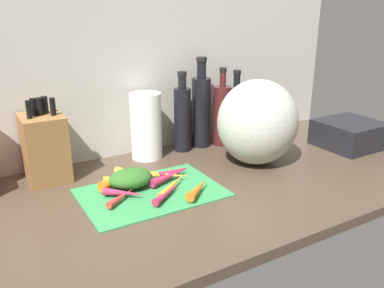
{
  "coord_description": "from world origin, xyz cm",
  "views": [
    {
      "loc": [
        -62.79,
        -98.69,
        53.06
      ],
      "look_at": [
        -1.19,
        6.0,
        11.18
      ],
      "focal_mm": 37.38,
      "sensor_mm": 36.0,
      "label": 1
    }
  ],
  "objects": [
    {
      "name": "ground_plane",
      "position": [
        0.0,
        0.0,
        -1.5
      ],
      "size": [
        170.0,
        80.0,
        3.0
      ],
      "primitive_type": "cube",
      "color": "#47382B"
    },
    {
      "name": "wall_back",
      "position": [
        0.0,
        38.5,
        30.0
      ],
      "size": [
        170.0,
        3.0,
        60.0
      ],
      "primitive_type": "cube",
      "color": "#BCB7AD",
      "rests_on": "ground_plane"
    },
    {
      "name": "cutting_board",
      "position": [
        -18.25,
        1.03,
        0.4
      ],
      "size": [
        41.4,
        28.5,
        0.8
      ],
      "primitive_type": "cube",
      "color": "#338C4C",
      "rests_on": "ground_plane"
    },
    {
      "name": "carrot_0",
      "position": [
        -27.83,
        0.48,
        1.82
      ],
      "size": [
        11.68,
        8.59,
        2.05
      ],
      "primitive_type": "cone",
      "rotation": [
        0.0,
        1.57,
        0.58
      ],
      "color": "red",
      "rests_on": "cutting_board"
    },
    {
      "name": "carrot_1",
      "position": [
        -15.92,
        -4.84,
        1.96
      ],
      "size": [
        12.73,
        9.51,
        2.32
      ],
      "primitive_type": "cone",
      "rotation": [
        0.0,
        1.57,
        0.58
      ],
      "color": "#B2264C",
      "rests_on": "cutting_board"
    },
    {
      "name": "carrot_2",
      "position": [
        -26.64,
        1.32,
        1.97
      ],
      "size": [
        10.95,
        9.87,
        2.34
      ],
      "primitive_type": "cone",
      "rotation": [
        0.0,
        1.57,
        -0.71
      ],
      "color": "#B2264C",
      "rests_on": "cutting_board"
    },
    {
      "name": "carrot_3",
      "position": [
        -6.64,
        7.88,
        2.05
      ],
      "size": [
        11.78,
        3.9,
        2.49
      ],
      "primitive_type": "cone",
      "rotation": [
        0.0,
        1.57,
        0.12
      ],
      "color": "#B2264C",
      "rests_on": "cutting_board"
    },
    {
      "name": "carrot_4",
      "position": [
        -11.88,
        -0.75,
        1.92
      ],
      "size": [
        14.79,
        12.21,
        2.25
      ],
      "primitive_type": "cone",
      "rotation": [
        0.0,
        1.57,
        0.66
      ],
      "color": "orange",
      "rests_on": "cutting_board"
    },
    {
      "name": "carrot_5",
      "position": [
        -11.37,
        7.32,
        2.12
      ],
      "size": [
        15.7,
        12.74,
        2.64
      ],
      "primitive_type": "cone",
      "rotation": [
        0.0,
        1.57,
        -0.65
      ],
      "color": "orange",
      "rests_on": "cutting_board"
    },
    {
      "name": "carrot_6",
      "position": [
        -24.46,
        10.22,
        2.55
      ],
      "size": [
        15.52,
        9.2,
        3.51
      ],
      "primitive_type": "cone",
      "rotation": [
        0.0,
        1.57,
        0.4
      ],
      "color": "orange",
      "rests_on": "cutting_board"
    },
    {
      "name": "carrot_7",
      "position": [
        -9.5,
        5.31,
        2.18
      ],
      "size": [
        16.5,
        7.77,
        2.76
      ],
      "primitive_type": "cone",
      "rotation": [
        0.0,
        1.57,
        0.32
      ],
      "color": "#B2264C",
      "rests_on": "cutting_board"
    },
    {
      "name": "carrot_8",
      "position": [
        -18.4,
        11.65,
        2.39
      ],
      "size": [
        12.26,
        12.78,
        3.18
      ],
      "primitive_type": "cone",
      "rotation": [
        0.0,
        1.57,
        -0.82
      ],
      "color": "orange",
      "rests_on": "cutting_board"
    },
    {
      "name": "carrot_9",
      "position": [
        -6.83,
        -7.34,
        2.27
      ],
      "size": [
        12.36,
        10.25,
        2.93
      ],
      "primitive_type": "cone",
      "rotation": [
        0.0,
        1.57,
        0.64
      ],
      "color": "orange",
      "rests_on": "cutting_board"
    },
    {
      "name": "carrot_10",
      "position": [
        -24.33,
        8.62,
        2.51
      ],
      "size": [
        11.79,
        7.66,
        3.42
      ],
      "primitive_type": "cone",
      "rotation": [
        0.0,
        1.57,
        -0.41
      ],
      "color": "orange",
      "rests_on": "cutting_board"
    },
    {
      "name": "carrot_greens_pile",
      "position": [
        -22.44,
        6.77,
        3.66
      ],
      "size": [
        13.5,
        10.39,
        5.71
      ],
      "primitive_type": "ellipsoid",
      "color": "#2D6023",
      "rests_on": "cutting_board"
    },
    {
      "name": "winter_squash",
      "position": [
        24.84,
        5.18,
        14.92
      ],
      "size": [
        28.6,
        27.28,
        29.85
      ],
      "primitive_type": "ellipsoid",
      "color": "#B2B7A8",
      "rests_on": "ground_plane"
    },
    {
      "name": "knife_block",
      "position": [
        -42.53,
        28.14,
        10.9
      ],
      "size": [
        12.65,
        15.41,
        26.71
      ],
      "color": "brown",
      "rests_on": "ground_plane"
    },
    {
      "name": "paper_towel_roll",
      "position": [
        -6.68,
        29.5,
        12.08
      ],
      "size": [
        11.24,
        11.24,
        24.16
      ],
      "primitive_type": "cylinder",
      "color": "white",
      "rests_on": "ground_plane"
    },
    {
      "name": "bottle_0",
      "position": [
        8.49,
        29.69,
        13.01
      ],
      "size": [
        6.45,
        6.45,
        30.55
      ],
      "color": "black",
      "rests_on": "ground_plane"
    },
    {
      "name": "bottle_1",
      "position": [
        17.48,
        30.63,
        14.78
      ],
      "size": [
        7.41,
        7.41,
        35.13
      ],
      "color": "black",
      "rests_on": "ground_plane"
    },
    {
      "name": "bottle_2",
      "position": [
        25.44,
        27.75,
        12.44
      ],
      "size": [
        6.79,
        6.79,
        30.97
      ],
      "color": "#471919",
      "rests_on": "ground_plane"
    },
    {
      "name": "bottle_3",
      "position": [
        34.73,
        31.16,
        11.49
      ],
      "size": [
        6.58,
        6.58,
        28.88
      ],
      "color": "black",
      "rests_on": "ground_plane"
    },
    {
      "name": "dish_rack",
      "position": [
        68.04,
        0.17,
        5.07
      ],
      "size": [
        23.01,
        21.92,
        10.15
      ],
      "primitive_type": "cube",
      "color": "black",
      "rests_on": "ground_plane"
    }
  ]
}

